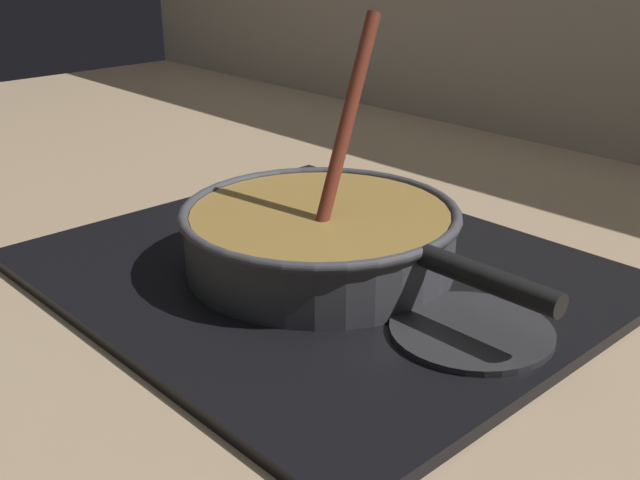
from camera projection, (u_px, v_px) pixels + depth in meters
The scene contains 5 objects.
ground at pixel (158, 310), 0.79m from camera, with size 2.40×1.60×0.04m, color #9E8466.
hob_plate at pixel (320, 272), 0.82m from camera, with size 0.56×0.48×0.01m, color black.
burner_ring at pixel (320, 263), 0.81m from camera, with size 0.20×0.20×0.01m, color #592D0C.
spare_burner at pixel (471, 331), 0.68m from camera, with size 0.14×0.14×0.01m, color #262628.
cooking_pan at pixel (321, 236), 0.80m from camera, with size 0.42×0.29×0.26m.
Camera 1 is at (0.63, -0.36, 0.35)m, focal length 43.77 mm.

